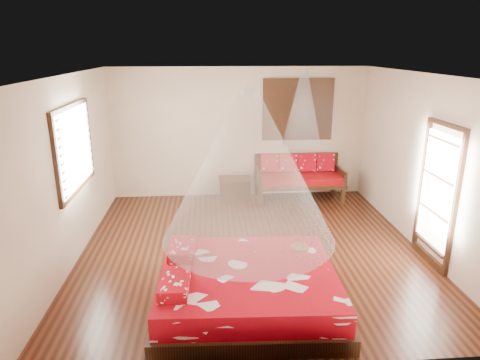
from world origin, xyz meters
name	(u,v)px	position (x,y,z in m)	size (l,w,h in m)	color
room	(252,167)	(0.00, 0.00, 1.40)	(5.54, 5.54, 2.84)	black
bed	(246,287)	(-0.22, -1.60, 0.25)	(2.36, 2.15, 0.65)	black
daybed	(298,175)	(1.27, 2.38, 0.52)	(1.86, 0.83, 0.96)	black
storage_chest	(235,188)	(-0.11, 2.45, 0.24)	(0.68, 0.50, 0.47)	black
shutter_panel	(298,110)	(1.27, 2.72, 1.90)	(1.52, 0.06, 1.32)	black
window_left	(75,148)	(-2.71, 0.20, 1.70)	(0.10, 1.74, 1.34)	black
glazed_door	(437,195)	(2.72, -0.60, 1.07)	(0.08, 1.02, 2.16)	black
wine_tray	(300,245)	(0.57, -1.04, 0.56)	(0.26, 0.26, 0.21)	brown
mosquito_net_main	(249,167)	(-0.20, -1.60, 1.85)	(2.09, 2.09, 1.80)	white
mosquito_net_daybed	(303,108)	(1.27, 2.25, 2.00)	(0.80, 0.80, 1.50)	white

